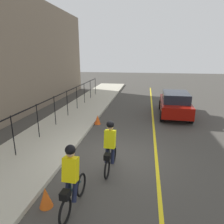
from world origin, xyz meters
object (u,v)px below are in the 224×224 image
(cyclist_lead, at_px, (110,147))
(traffic_cone_far, at_px, (46,197))
(cyclist_follow, at_px, (71,179))
(traffic_cone_near, at_px, (98,120))
(patrol_sedan, at_px, (175,103))

(cyclist_lead, bearing_deg, traffic_cone_far, 148.51)
(cyclist_follow, xyz_separation_m, traffic_cone_near, (6.78, 0.96, -0.65))
(cyclist_lead, bearing_deg, cyclist_follow, 165.56)
(cyclist_lead, bearing_deg, traffic_cone_near, 21.49)
(cyclist_follow, xyz_separation_m, traffic_cone_far, (-0.01, 0.75, -0.63))
(traffic_cone_near, distance_m, traffic_cone_far, 6.79)
(patrol_sedan, bearing_deg, traffic_cone_far, 156.77)
(cyclist_lead, height_order, cyclist_follow, same)
(patrol_sedan, bearing_deg, cyclist_follow, 160.62)
(traffic_cone_near, height_order, traffic_cone_far, traffic_cone_far)
(cyclist_follow, height_order, patrol_sedan, cyclist_follow)
(traffic_cone_far, bearing_deg, patrol_sedan, -25.15)
(traffic_cone_far, bearing_deg, cyclist_follow, -89.39)
(traffic_cone_near, bearing_deg, traffic_cone_far, -178.17)
(cyclist_follow, bearing_deg, traffic_cone_near, 11.21)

